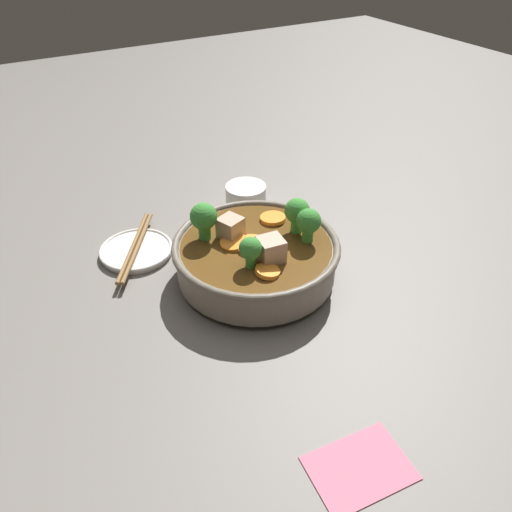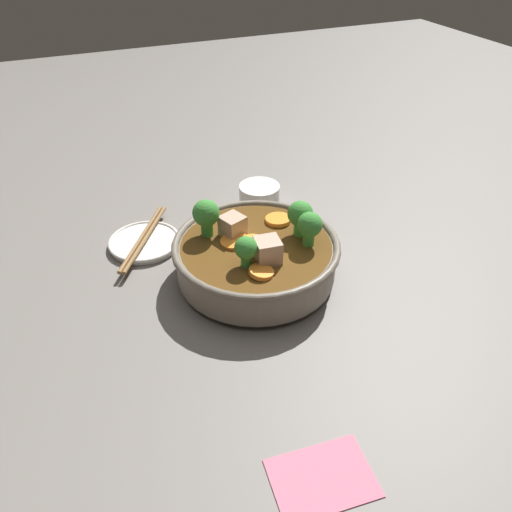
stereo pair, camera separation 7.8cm
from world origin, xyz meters
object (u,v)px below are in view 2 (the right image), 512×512
Objects in this scene: side_saucer at (144,242)px; stirfry_bowl at (256,254)px; chopsticks_pair at (144,238)px; tea_cup at (259,198)px.

stirfry_bowl is at bearing -47.46° from side_saucer.
chopsticks_pair reaches higher than side_saucer.
side_saucer is at bearing 132.54° from stirfry_bowl.
chopsticks_pair is at bearing 0.00° from side_saucer.
chopsticks_pair is (-0.15, 0.16, -0.03)m from stirfry_bowl.
stirfry_bowl is 0.22m from chopsticks_pair.
side_saucer is 0.01m from chopsticks_pair.
tea_cup is (0.23, 0.03, 0.02)m from side_saucer.
chopsticks_pair is at bearing 132.54° from stirfry_bowl.
tea_cup reaches higher than chopsticks_pair.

